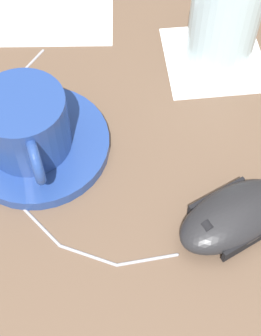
{
  "coord_description": "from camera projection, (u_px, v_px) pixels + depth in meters",
  "views": [
    {
      "loc": [
        0.37,
        0.11,
        0.44
      ],
      "look_at": [
        0.11,
        0.04,
        0.03
      ],
      "focal_mm": 55.0,
      "sensor_mm": 36.0,
      "label": 1
    }
  ],
  "objects": [
    {
      "name": "ground_plane",
      "position": [
        126.0,
        97.0,
        0.58
      ],
      "size": [
        3.0,
        3.0,
        0.0
      ],
      "primitive_type": "plane",
      "color": "brown"
    },
    {
      "name": "saucer",
      "position": [
        38.0,
        144.0,
        0.54
      ],
      "size": [
        0.15,
        0.15,
        0.01
      ],
      "primitive_type": "cylinder",
      "color": "navy",
      "rests_on": "ground"
    },
    {
      "name": "coffee_cup",
      "position": [
        26.0,
        125.0,
        0.5
      ],
      "size": [
        0.11,
        0.09,
        0.06
      ],
      "color": "navy",
      "rests_on": "saucer"
    },
    {
      "name": "computer_mouse",
      "position": [
        234.0,
        216.0,
        0.48
      ],
      "size": [
        0.12,
        0.12,
        0.03
      ],
      "color": "black",
      "rests_on": "ground"
    },
    {
      "name": "mouse_cable",
      "position": [
        45.0,
        168.0,
        0.52
      ],
      "size": [
        0.24,
        0.23,
        0.0
      ],
      "color": "gray",
      "rests_on": "ground"
    },
    {
      "name": "napkin_under_glass",
      "position": [
        214.0,
        59.0,
        0.61
      ],
      "size": [
        0.15,
        0.15,
        0.0
      ],
      "primitive_type": "cube",
      "rotation": [
        0.0,
        0.0,
        0.38
      ],
      "color": "white",
      "rests_on": "ground"
    },
    {
      "name": "drinking_glass",
      "position": [
        224.0,
        19.0,
        0.56
      ],
      "size": [
        0.08,
        0.08,
        0.12
      ],
      "primitive_type": "cylinder",
      "color": "silver",
      "rests_on": "napkin_under_glass"
    },
    {
      "name": "napkin_spare",
      "position": [
        53.0,
        4.0,
        0.66
      ],
      "size": [
        0.19,
        0.19,
        0.0
      ],
      "primitive_type": "cube",
      "rotation": [
        0.0,
        0.0,
        0.29
      ],
      "color": "white",
      "rests_on": "ground"
    }
  ]
}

